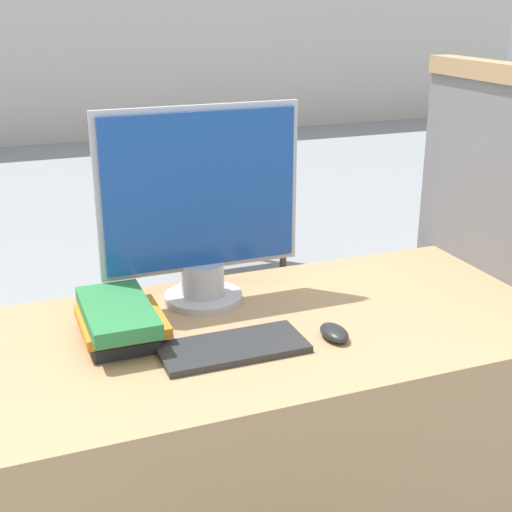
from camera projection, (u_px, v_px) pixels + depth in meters
The scene contains 8 objects.
wall_back at pixel (27, 5), 7.12m from camera, with size 12.00×0.06×2.80m.
desk at pixel (271, 456), 1.83m from camera, with size 1.39×0.69×0.75m.
carrel_divider at pixel (501, 303), 2.01m from camera, with size 0.07×0.78×1.32m.
monitor at pixel (201, 210), 1.75m from camera, with size 0.51×0.20×0.50m.
keyboard at pixel (233, 348), 1.57m from camera, with size 0.32×0.15×0.02m.
mouse at pixel (334, 333), 1.63m from camera, with size 0.06×0.09×0.03m.
book_stack at pixel (119, 320), 1.62m from camera, with size 0.19×0.28×0.09m.
far_chair at pixel (233, 188), 3.93m from camera, with size 0.44×0.44×0.87m.
Camera 1 is at (-0.60, -1.08, 1.48)m, focal length 50.00 mm.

